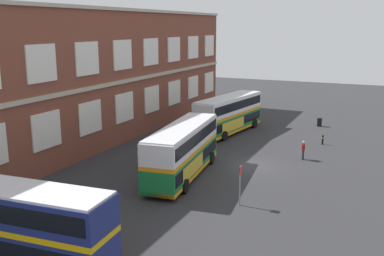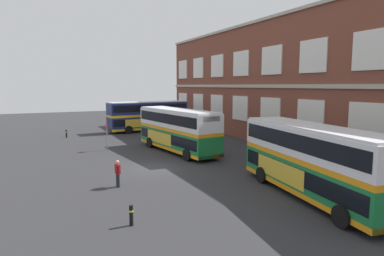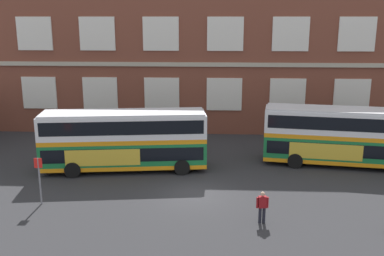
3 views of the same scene
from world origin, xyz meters
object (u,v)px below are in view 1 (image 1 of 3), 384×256
object	(u,v)px
double_decker_near	(9,222)
waiting_passenger	(303,149)
double_decker_far	(229,114)
bus_stand_flag	(240,182)
double_decker_middle	(183,150)
station_litter_bin	(319,122)
safety_bollard_west	(323,140)

from	to	relation	value
double_decker_near	waiting_passenger	xyz separation A→B (m)	(23.75, -9.79, -1.22)
double_decker_near	double_decker_far	xyz separation A→B (m)	(30.38, -0.39, 0.00)
double_decker_near	bus_stand_flag	distance (m)	14.13
double_decker_far	double_decker_middle	bearing A→B (deg)	-173.50
waiting_passenger	double_decker_middle	bearing A→B (deg)	138.09
double_decker_near	station_litter_bin	bearing A→B (deg)	-13.26
double_decker_far	station_litter_bin	xyz separation A→B (m)	(7.59, -8.56, -1.63)
double_decker_middle	bus_stand_flag	size ratio (longest dim) A/B	4.16
double_decker_middle	double_decker_far	distance (m)	15.26
double_decker_middle	waiting_passenger	distance (m)	11.54
double_decker_far	waiting_passenger	distance (m)	11.56
bus_stand_flag	waiting_passenger	bearing A→B (deg)	-8.31
bus_stand_flag	safety_bollard_west	distance (m)	18.30
double_decker_middle	double_decker_far	size ratio (longest dim) A/B	1.00
station_litter_bin	safety_bollard_west	world-z (taller)	station_litter_bin
bus_stand_flag	station_litter_bin	xyz separation A→B (m)	(26.34, -0.93, -1.12)
double_decker_near	double_decker_far	distance (m)	30.38
waiting_passenger	station_litter_bin	distance (m)	14.24
waiting_passenger	station_litter_bin	world-z (taller)	waiting_passenger
double_decker_near	safety_bollard_west	xyz separation A→B (m)	(29.71, -10.57, -1.66)
double_decker_middle	waiting_passenger	bearing A→B (deg)	-41.91
safety_bollard_west	double_decker_far	bearing A→B (deg)	86.27
double_decker_middle	double_decker_far	xyz separation A→B (m)	(15.16, 1.73, 0.00)
double_decker_near	double_decker_middle	size ratio (longest dim) A/B	0.99
double_decker_near	double_decker_middle	world-z (taller)	same
double_decker_middle	safety_bollard_west	distance (m)	16.87
double_decker_far	bus_stand_flag	world-z (taller)	double_decker_far
waiting_passenger	safety_bollard_west	distance (m)	6.03
waiting_passenger	station_litter_bin	size ratio (longest dim) A/B	1.65
waiting_passenger	double_decker_far	bearing A→B (deg)	54.83
bus_stand_flag	station_litter_bin	world-z (taller)	bus_stand_flag
double_decker_middle	station_litter_bin	world-z (taller)	double_decker_middle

